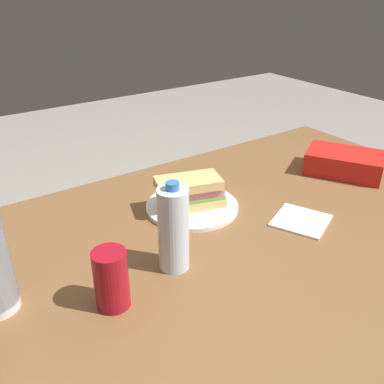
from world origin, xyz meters
name	(u,v)px	position (x,y,z in m)	size (l,w,h in m)	color
dining_table	(243,261)	(0.00, 0.00, 0.66)	(1.48, 0.94, 0.76)	brown
paper_plate	(192,206)	(0.05, -0.17, 0.77)	(0.25, 0.25, 0.01)	white
sandwich	(191,192)	(0.05, -0.16, 0.81)	(0.20, 0.14, 0.08)	#DBB26B
soda_can_red	(111,279)	(0.39, 0.06, 0.82)	(0.07, 0.07, 0.12)	maroon
chip_bag	(344,163)	(-0.48, -0.08, 0.80)	(0.23, 0.15, 0.07)	red
water_bottle_tall	(173,229)	(0.23, 0.02, 0.86)	(0.07, 0.07, 0.20)	silver
paper_napkin	(301,221)	(-0.14, 0.05, 0.76)	(0.13, 0.13, 0.01)	white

